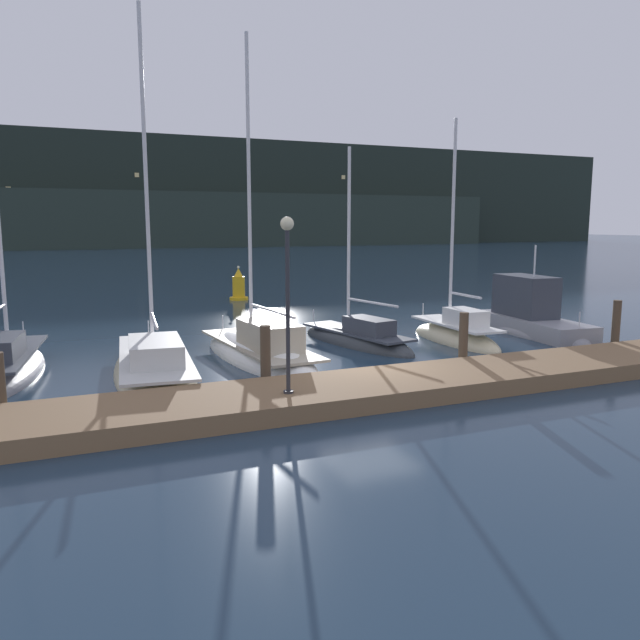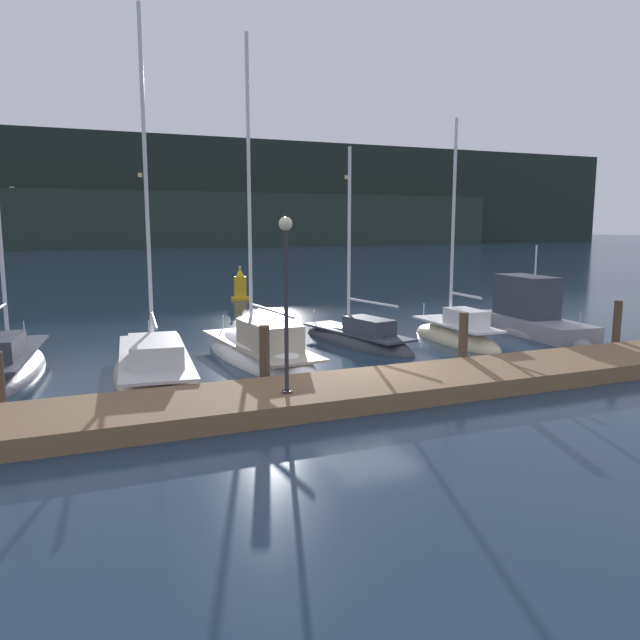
{
  "view_description": "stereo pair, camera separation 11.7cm",
  "coord_description": "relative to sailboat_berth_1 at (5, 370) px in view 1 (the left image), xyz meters",
  "views": [
    {
      "loc": [
        -8.22,
        -15.53,
        4.45
      ],
      "look_at": [
        0.0,
        3.76,
        1.2
      ],
      "focal_mm": 35.0,
      "sensor_mm": 36.0,
      "label": 1
    },
    {
      "loc": [
        -8.12,
        -15.58,
        4.45
      ],
      "look_at": [
        0.0,
        3.76,
        1.2
      ],
      "focal_mm": 35.0,
      "sensor_mm": 36.0,
      "label": 2
    }
  ],
  "objects": [
    {
      "name": "ground_plane",
      "position": [
        9.75,
        -4.65,
        -0.16
      ],
      "size": [
        400.0,
        400.0,
        0.0
      ],
      "primitive_type": "plane",
      "color": "#1E3347"
    },
    {
      "name": "dock",
      "position": [
        9.75,
        -6.29,
        0.07
      ],
      "size": [
        27.55,
        2.8,
        0.45
      ],
      "primitive_type": "cube",
      "color": "brown",
      "rests_on": "ground"
    },
    {
      "name": "mooring_pile_1",
      "position": [
        6.56,
        -4.64,
        0.73
      ],
      "size": [
        0.28,
        0.28,
        1.78
      ],
      "primitive_type": "cylinder",
      "color": "#4C3D2D",
      "rests_on": "ground"
    },
    {
      "name": "mooring_pile_2",
      "position": [
        12.93,
        -4.64,
        0.73
      ],
      "size": [
        0.28,
        0.28,
        1.78
      ],
      "primitive_type": "cylinder",
      "color": "#4C3D2D",
      "rests_on": "ground"
    },
    {
      "name": "mooring_pile_3",
      "position": [
        19.29,
        -4.64,
        0.76
      ],
      "size": [
        0.28,
        0.28,
        1.84
      ],
      "primitive_type": "cylinder",
      "color": "#4C3D2D",
      "rests_on": "ground"
    },
    {
      "name": "sailboat_berth_1",
      "position": [
        0.0,
        0.0,
        0.0
      ],
      "size": [
        2.78,
        6.91,
        10.09
      ],
      "color": "gray",
      "rests_on": "ground"
    },
    {
      "name": "sailboat_berth_2",
      "position": [
        4.11,
        -1.44,
        -0.03
      ],
      "size": [
        3.17,
        8.49,
        11.36
      ],
      "color": "beige",
      "rests_on": "ground"
    },
    {
      "name": "sailboat_berth_3",
      "position": [
        7.61,
        -0.82,
        -0.02
      ],
      "size": [
        2.82,
        8.02,
        11.18
      ],
      "color": "white",
      "rests_on": "ground"
    },
    {
      "name": "sailboat_berth_4",
      "position": [
        11.76,
        0.31,
        -0.05
      ],
      "size": [
        2.8,
        6.41,
        7.86
      ],
      "color": "#2D3338",
      "rests_on": "ground"
    },
    {
      "name": "sailboat_berth_5",
      "position": [
        15.44,
        -0.73,
        -0.0
      ],
      "size": [
        1.79,
        5.37,
        8.9
      ],
      "color": "beige",
      "rests_on": "ground"
    },
    {
      "name": "motorboat_berth_6",
      "position": [
        19.36,
        -0.42,
        0.23
      ],
      "size": [
        2.62,
        6.43,
        4.27
      ],
      "color": "gray",
      "rests_on": "ground"
    },
    {
      "name": "channel_buoy",
      "position": [
        11.44,
        15.31,
        0.6
      ],
      "size": [
        1.1,
        1.1,
        2.01
      ],
      "color": "gold",
      "rests_on": "ground"
    },
    {
      "name": "dock_lamppost",
      "position": [
        6.48,
        -6.62,
        3.06
      ],
      "size": [
        0.32,
        0.32,
        4.16
      ],
      "color": "#2D2D33",
      "rests_on": "dock"
    },
    {
      "name": "hillside_backdrop",
      "position": [
        10.97,
        109.1,
        9.61
      ],
      "size": [
        240.0,
        23.0,
        21.22
      ],
      "color": "#1E2823",
      "rests_on": "ground"
    }
  ]
}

